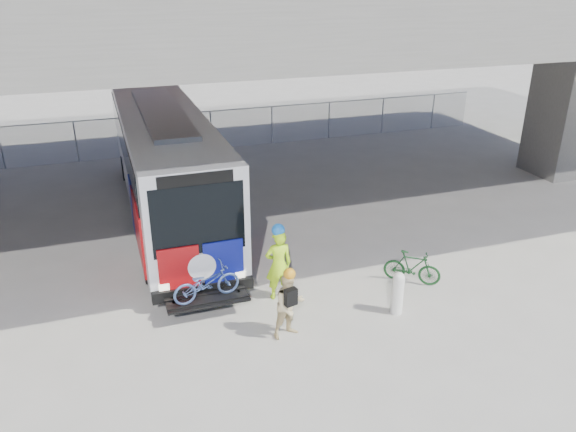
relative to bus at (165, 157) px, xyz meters
name	(u,v)px	position (x,y,z in m)	size (l,w,h in m)	color
ground	(264,267)	(2.00, -4.67, -2.11)	(160.00, 160.00, 0.00)	#9E9991
bus	(165,157)	(0.00, 0.00, 0.00)	(2.67, 12.98, 3.69)	silver
overpass	(222,15)	(2.00, -0.67, 4.44)	(40.00, 16.00, 7.95)	#605E59
chainlink_fence	(189,121)	(2.00, 7.33, -0.69)	(30.00, 0.06, 30.00)	gray
bollard	(398,292)	(4.42, -7.95, -1.51)	(0.29, 0.29, 1.12)	beige
cyclist_hivis	(279,263)	(1.90, -6.33, -1.11)	(0.70, 0.47, 2.08)	#BEFF1A
cyclist_tan	(289,305)	(1.62, -7.99, -1.28)	(0.89, 0.77, 1.75)	beige
bike_parked	(412,267)	(5.53, -6.77, -1.65)	(0.43, 1.53, 0.92)	#15421C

